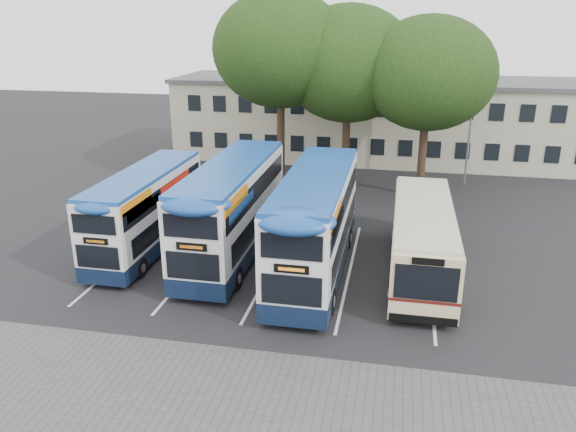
% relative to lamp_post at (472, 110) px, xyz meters
% --- Properties ---
extents(ground, '(120.00, 120.00, 0.00)m').
position_rel_lamp_post_xyz_m(ground, '(-6.00, -19.97, -5.08)').
color(ground, black).
rests_on(ground, ground).
extents(paving_strip, '(40.00, 6.00, 0.01)m').
position_rel_lamp_post_xyz_m(paving_strip, '(-8.00, -24.97, -5.08)').
color(paving_strip, '#595654').
rests_on(paving_strip, ground).
extents(bay_lines, '(14.12, 11.00, 0.01)m').
position_rel_lamp_post_xyz_m(bay_lines, '(-9.75, -14.97, -5.08)').
color(bay_lines, silver).
rests_on(bay_lines, ground).
extents(depot_building, '(32.40, 8.40, 6.20)m').
position_rel_lamp_post_xyz_m(depot_building, '(-6.00, 7.02, -1.93)').
color(depot_building, '#C0BA9B').
rests_on(depot_building, ground).
extents(lamp_post, '(0.25, 1.05, 9.06)m').
position_rel_lamp_post_xyz_m(lamp_post, '(0.00, 0.00, 0.00)').
color(lamp_post, gray).
rests_on(lamp_post, ground).
extents(tree_left, '(8.52, 8.52, 12.41)m').
position_rel_lamp_post_xyz_m(tree_left, '(-12.12, -2.23, 3.69)').
color(tree_left, black).
rests_on(tree_left, ground).
extents(tree_mid, '(8.56, 8.56, 11.56)m').
position_rel_lamp_post_xyz_m(tree_mid, '(-7.91, -1.50, 2.82)').
color(tree_mid, black).
rests_on(tree_mid, ground).
extents(tree_right, '(7.92, 7.92, 10.93)m').
position_rel_lamp_post_xyz_m(tree_right, '(-3.02, -2.92, 2.46)').
color(tree_right, black).
rests_on(tree_right, ground).
extents(bus_dd_left, '(2.26, 9.33, 3.89)m').
position_rel_lamp_post_xyz_m(bus_dd_left, '(-16.12, -14.31, -2.94)').
color(bus_dd_left, '#0E1A34').
rests_on(bus_dd_left, ground).
extents(bus_dd_mid, '(2.58, 10.65, 4.44)m').
position_rel_lamp_post_xyz_m(bus_dd_mid, '(-11.86, -14.16, -2.64)').
color(bus_dd_mid, '#0E1A34').
rests_on(bus_dd_mid, ground).
extents(bus_dd_right, '(2.61, 10.76, 4.48)m').
position_rel_lamp_post_xyz_m(bus_dd_right, '(-7.78, -15.35, -2.61)').
color(bus_dd_right, '#0E1A34').
rests_on(bus_dd_right, ground).
extents(bus_single, '(2.58, 10.15, 3.03)m').
position_rel_lamp_post_xyz_m(bus_single, '(-3.20, -14.39, -3.37)').
color(bus_single, beige).
rests_on(bus_single, ground).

